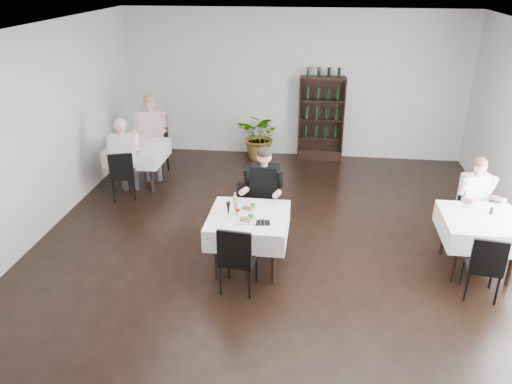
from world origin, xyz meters
TOP-DOWN VIEW (x-y plane):
  - room_shell at (0.00, 0.00)m, footprint 9.00×9.00m
  - wine_shelf at (0.60, 4.31)m, footprint 0.90×0.28m
  - main_table at (-0.30, 0.00)m, footprint 1.03×1.03m
  - left_table at (-2.70, 2.50)m, footprint 0.98×0.98m
  - right_table at (2.70, 0.30)m, footprint 0.98×0.98m
  - potted_tree at (-0.63, 4.13)m, footprint 1.11×1.04m
  - main_chair_far at (-0.35, 0.63)m, footprint 0.46×0.46m
  - main_chair_near at (-0.36, -0.62)m, footprint 0.46×0.46m
  - left_chair_far at (-2.62, 3.12)m, footprint 0.60×0.60m
  - left_chair_near at (-2.75, 1.82)m, footprint 0.52×0.52m
  - right_chair_far at (2.79, 0.89)m, footprint 0.51×0.51m
  - right_chair_near at (2.60, -0.37)m, footprint 0.44×0.44m
  - diner_main at (-0.19, 0.67)m, footprint 0.57×0.58m
  - diner_left_far at (-2.58, 2.99)m, footprint 0.64×0.68m
  - diner_left_near at (-2.73, 1.95)m, footprint 0.59×0.62m
  - diner_right_far at (2.79, 0.93)m, footprint 0.56×0.60m
  - plate_far at (-0.31, 0.17)m, footprint 0.29×0.29m
  - plate_near at (-0.30, -0.16)m, footprint 0.26×0.26m
  - pilsner_dark at (-0.55, -0.07)m, footprint 0.06×0.06m
  - pilsner_lager at (-0.49, 0.07)m, footprint 0.06×0.06m
  - coke_bottle at (-0.44, -0.02)m, footprint 0.06×0.06m
  - napkin_cutlery at (-0.09, -0.20)m, footprint 0.21×0.21m
  - pepper_mill at (2.84, 0.43)m, footprint 0.05×0.05m

SIDE VIEW (x-z plane):
  - right_chair_near at x=2.60m, z-range 0.06..0.93m
  - potted_tree at x=-0.63m, z-range 0.00..1.00m
  - left_chair_near at x=-2.75m, z-range 0.06..0.95m
  - right_chair_far at x=2.79m, z-range 0.06..0.98m
  - main_chair_far at x=-0.35m, z-range 0.06..0.98m
  - main_chair_near at x=-0.36m, z-range 0.07..0.99m
  - left_table at x=-2.70m, z-range 0.24..1.01m
  - right_table at x=2.70m, z-range 0.24..1.01m
  - main_table at x=-0.30m, z-range 0.24..1.01m
  - left_chair_far at x=-2.62m, z-range 0.08..1.21m
  - napkin_cutlery at x=-0.09m, z-range 0.77..0.79m
  - diner_right_far at x=2.79m, z-range 0.11..1.46m
  - plate_far at x=-0.31m, z-range 0.75..0.83m
  - plate_near at x=-0.30m, z-range 0.75..0.83m
  - pepper_mill at x=2.84m, z-range 0.77..0.87m
  - diner_left_near at x=-2.73m, z-range 0.12..1.56m
  - wine_shelf at x=0.60m, z-range -0.03..1.72m
  - diner_main at x=-0.19m, z-range 0.12..1.58m
  - coke_bottle at x=-0.44m, z-range 0.75..0.99m
  - pilsner_dark at x=-0.55m, z-range 0.75..1.00m
  - pilsner_lager at x=-0.49m, z-range 0.75..1.02m
  - diner_left_far at x=-2.58m, z-range 0.13..1.69m
  - room_shell at x=0.00m, z-range -3.00..6.00m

